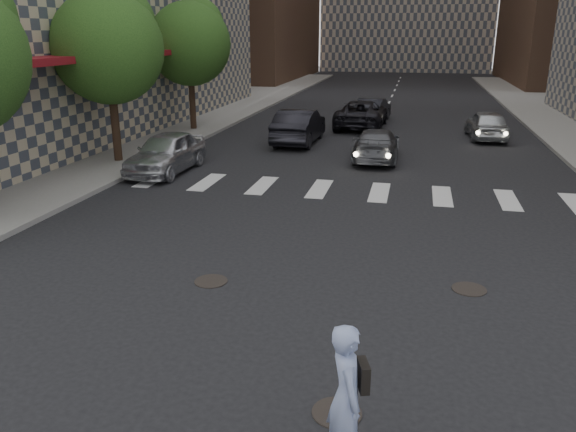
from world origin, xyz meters
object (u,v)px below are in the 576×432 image
tree_c (191,40)px  silver_sedan (166,152)px  tree_b (110,43)px  traffic_car_e (373,110)px  traffic_car_a (299,126)px  traffic_car_b (376,144)px  traffic_car_c (362,114)px  traffic_car_d (487,124)px  skateboarder (347,396)px

tree_c → silver_sedan: (2.45, -9.03, -3.90)m
tree_b → tree_c: size_ratio=1.00×
tree_c → traffic_car_e: size_ratio=1.57×
traffic_car_a → traffic_car_e: 8.05m
tree_b → traffic_car_b: size_ratio=1.49×
traffic_car_e → traffic_car_c: bearing=87.2°
tree_c → traffic_car_d: bearing=3.3°
silver_sedan → traffic_car_b: size_ratio=0.99×
traffic_car_b → traffic_car_c: (-1.40, 8.09, 0.11)m
traffic_car_b → traffic_car_c: traffic_car_c is taller
skateboarder → traffic_car_c: (-2.33, 25.56, -0.26)m
silver_sedan → traffic_car_d: silver_sedan is taller
silver_sedan → traffic_car_a: bearing=63.2°
traffic_car_a → tree_b: bearing=44.1°
traffic_car_c → traffic_car_e: (0.42, 2.35, -0.06)m
skateboarder → silver_sedan: bearing=104.0°
tree_b → traffic_car_b: (9.95, 2.86, -4.00)m
traffic_car_d → tree_b: bearing=27.9°
traffic_car_a → tree_c: bearing=-19.3°
skateboarder → traffic_car_b: size_ratio=0.44×
silver_sedan → tree_b: bearing=158.8°
traffic_car_a → traffic_car_b: 4.82m
traffic_car_a → traffic_car_c: (2.43, 5.18, -0.05)m
silver_sedan → traffic_car_e: (6.51, 14.33, -0.06)m
tree_b → silver_sedan: size_ratio=1.50×
silver_sedan → traffic_car_b: (7.50, 3.89, -0.11)m
traffic_car_e → tree_c: bearing=37.8°
traffic_car_b → traffic_car_e: (-0.99, 10.44, 0.05)m
tree_c → traffic_car_d: tree_c is taller
traffic_car_a → traffic_car_e: (2.85, 7.53, -0.11)m
tree_b → traffic_car_d: 17.77m
traffic_car_c → traffic_car_e: size_ratio=1.28×
tree_b → traffic_car_e: tree_b is taller
traffic_car_b → traffic_car_a: bearing=-37.8°
silver_sedan → traffic_car_b: silver_sedan is taller
traffic_car_e → silver_sedan: bearing=72.8°
traffic_car_a → traffic_car_c: traffic_car_a is taller
silver_sedan → traffic_car_d: bearing=40.0°
skateboarder → traffic_car_d: bearing=62.4°
tree_c → skateboarder: tree_c is taller
traffic_car_b → traffic_car_e: size_ratio=1.05×
traffic_car_c → traffic_car_a: bearing=66.2°
traffic_car_a → traffic_car_b: (3.84, -2.91, -0.16)m
tree_b → traffic_car_a: (6.12, 5.77, -3.84)m
skateboarder → traffic_car_a: size_ratio=0.40×
traffic_car_a → traffic_car_d: size_ratio=1.16×
tree_b → traffic_car_d: (14.89, 8.86, -3.93)m
tree_b → traffic_car_a: tree_b is taller
traffic_car_c → traffic_car_d: size_ratio=1.28×
tree_b → skateboarder: bearing=-53.3°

